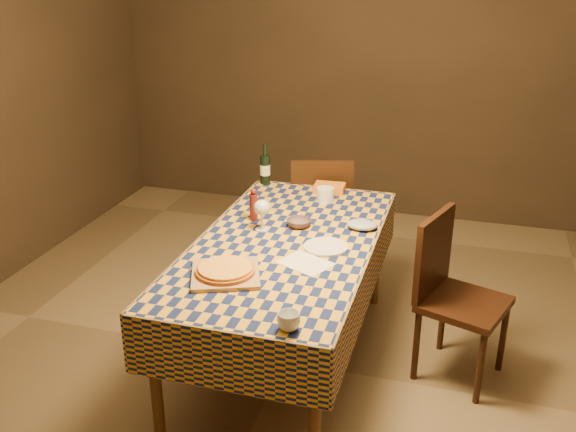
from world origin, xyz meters
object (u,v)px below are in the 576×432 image
(bowl, at_px, (299,223))
(chair_far, at_px, (321,211))
(dining_table, at_px, (285,254))
(cutting_board, at_px, (226,274))
(chair_right, at_px, (451,288))
(white_plate, at_px, (326,247))
(pizza, at_px, (225,270))
(wine_bottle, at_px, (265,169))

(bowl, distance_m, chair_far, 0.90)
(dining_table, xyz_separation_m, cutting_board, (-0.16, -0.46, 0.09))
(cutting_board, xyz_separation_m, chair_far, (0.10, 1.54, -0.26))
(chair_right, bearing_deg, cutting_board, -148.11)
(chair_right, bearing_deg, white_plate, -162.37)
(chair_far, xyz_separation_m, chair_right, (0.94, -0.89, 0.00))
(chair_far, relative_size, chair_right, 1.00)
(chair_far, bearing_deg, dining_table, -86.71)
(pizza, height_order, bowl, pizza)
(white_plate, bearing_deg, chair_far, 104.77)
(dining_table, bearing_deg, cutting_board, -109.66)
(wine_bottle, height_order, chair_right, wine_bottle)
(dining_table, distance_m, wine_bottle, 0.97)
(wine_bottle, relative_size, chair_right, 0.29)
(cutting_board, distance_m, pizza, 0.02)
(white_plate, bearing_deg, wine_bottle, 125.40)
(dining_table, bearing_deg, chair_far, 93.29)
(bowl, distance_m, wine_bottle, 0.77)
(bowl, bearing_deg, chair_far, 95.12)
(cutting_board, distance_m, bowl, 0.70)
(bowl, bearing_deg, chair_right, -1.83)
(pizza, distance_m, white_plate, 0.59)
(bowl, distance_m, white_plate, 0.32)
(wine_bottle, distance_m, chair_far, 0.53)
(white_plate, relative_size, chair_right, 0.25)
(wine_bottle, bearing_deg, cutting_board, -79.90)
(pizza, bearing_deg, wine_bottle, 100.10)
(cutting_board, bearing_deg, chair_far, 86.22)
(white_plate, relative_size, chair_far, 0.25)
(wine_bottle, xyz_separation_m, white_plate, (0.63, -0.88, -0.10))
(dining_table, xyz_separation_m, bowl, (0.01, 0.22, 0.10))
(wine_bottle, bearing_deg, chair_far, 32.40)
(chair_far, bearing_deg, cutting_board, -93.78)
(white_plate, bearing_deg, chair_right, 17.63)
(cutting_board, height_order, bowl, bowl)
(chair_right, bearing_deg, pizza, -148.11)
(pizza, bearing_deg, bowl, 75.25)
(white_plate, xyz_separation_m, chair_right, (0.66, 0.21, -0.25))
(dining_table, relative_size, wine_bottle, 6.75)
(cutting_board, distance_m, chair_far, 1.56)
(wine_bottle, xyz_separation_m, chair_right, (1.28, -0.67, -0.35))
(bowl, height_order, chair_far, chair_far)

